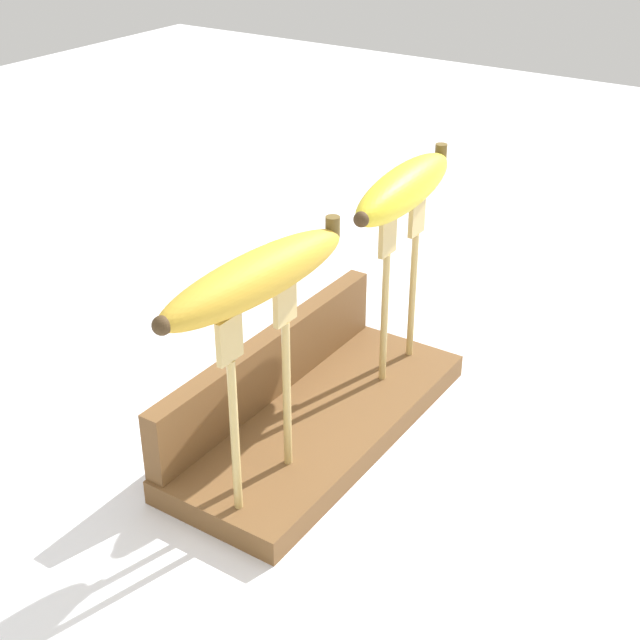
# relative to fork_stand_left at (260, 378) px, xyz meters

# --- Properties ---
(ground_plane) EXTENTS (3.00, 3.00, 0.00)m
(ground_plane) POSITION_rel_fork_stand_left_xyz_m (0.11, 0.02, -0.13)
(ground_plane) COLOR silver
(wooden_board) EXTENTS (0.34, 0.14, 0.02)m
(wooden_board) POSITION_rel_fork_stand_left_xyz_m (0.11, 0.02, -0.12)
(wooden_board) COLOR brown
(wooden_board) RESTS_ON ground
(board_backstop) EXTENTS (0.33, 0.02, 0.07)m
(board_backstop) POSITION_rel_fork_stand_left_xyz_m (0.11, 0.08, -0.07)
(board_backstop) COLOR brown
(board_backstop) RESTS_ON wooden_board
(fork_stand_left) EXTENTS (0.10, 0.01, 0.18)m
(fork_stand_left) POSITION_rel_fork_stand_left_xyz_m (0.00, 0.00, 0.00)
(fork_stand_left) COLOR tan
(fork_stand_left) RESTS_ON wooden_board
(fork_stand_right) EXTENTS (0.08, 0.01, 0.17)m
(fork_stand_right) POSITION_rel_fork_stand_left_xyz_m (0.23, 0.00, -0.00)
(fork_stand_right) COLOR tan
(fork_stand_right) RESTS_ON wooden_board
(banana_raised_left) EXTENTS (0.20, 0.06, 0.04)m
(banana_raised_left) POSITION_rel_fork_stand_left_xyz_m (-0.00, 0.00, 0.09)
(banana_raised_left) COLOR gold
(banana_raised_left) RESTS_ON fork_stand_left
(banana_raised_right) EXTENTS (0.19, 0.05, 0.04)m
(banana_raised_right) POSITION_rel_fork_stand_left_xyz_m (0.23, -0.00, 0.09)
(banana_raised_right) COLOR yellow
(banana_raised_right) RESTS_ON fork_stand_right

